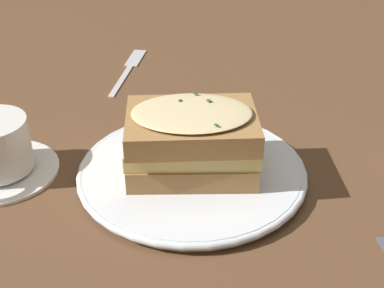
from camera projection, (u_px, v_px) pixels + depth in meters
ground_plane at (171, 172)px, 0.63m from camera, size 2.40×2.40×0.00m
dinner_plate at (192, 172)px, 0.62m from camera, size 0.27×0.27×0.01m
sandwich at (192, 140)px, 0.60m from camera, size 0.12×0.16×0.08m
fork at (130, 66)px, 0.90m from camera, size 0.18×0.07×0.00m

